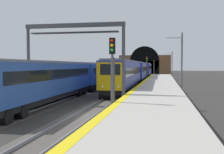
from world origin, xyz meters
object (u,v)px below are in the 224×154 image
at_px(railway_signal_mid, 147,67).
at_px(catenary_mast_far, 181,62).
at_px(railway_signal_near, 112,70).
at_px(train_main_approaching, 139,71).
at_px(catenary_mast_near, 172,65).
at_px(train_adjacent_platform, 99,73).
at_px(overhead_signal_gantry, 74,43).
at_px(railway_signal_far, 154,67).

bearing_deg(railway_signal_mid, catenary_mast_far, 16.25).
distance_m(railway_signal_near, railway_signal_mid, 35.63).
relative_size(train_main_approaching, catenary_mast_near, 8.57).
distance_m(train_adjacent_platform, railway_signal_near, 24.96).
relative_size(overhead_signal_gantry, catenary_mast_far, 1.20).
distance_m(train_adjacent_platform, railway_signal_far, 50.60).
relative_size(railway_signal_near, catenary_mast_near, 0.73).
height_order(train_main_approaching, railway_signal_far, railway_signal_far).
bearing_deg(railway_signal_mid, railway_signal_far, -180.00).
height_order(train_main_approaching, catenary_mast_far, catenary_mast_far).
xyz_separation_m(overhead_signal_gantry, catenary_mast_far, (11.83, -9.82, -1.56)).
relative_size(train_adjacent_platform, catenary_mast_near, 7.84).
distance_m(train_adjacent_platform, railway_signal_mid, 13.58).
bearing_deg(train_adjacent_platform, railway_signal_near, 15.14).
bearing_deg(train_adjacent_platform, train_main_approaching, 160.54).
xyz_separation_m(railway_signal_near, railway_signal_mid, (35.63, -0.00, 0.02)).
bearing_deg(catenary_mast_far, railway_signal_mid, 16.25).
height_order(train_adjacent_platform, railway_signal_mid, railway_signal_mid).
height_order(railway_signal_near, overhead_signal_gantry, overhead_signal_gantry).
xyz_separation_m(railway_signal_mid, catenary_mast_far, (-18.61, -5.43, 0.65)).
bearing_deg(railway_signal_far, catenary_mast_far, 5.43).
height_order(train_adjacent_platform, railway_signal_near, railway_signal_near).
distance_m(railway_signal_near, railway_signal_far, 74.10).
bearing_deg(catenary_mast_near, railway_signal_far, 17.28).
bearing_deg(train_main_approaching, railway_signal_near, 1.99).
distance_m(railway_signal_mid, catenary_mast_far, 19.40).
bearing_deg(railway_signal_near, train_adjacent_platform, -163.98).
relative_size(railway_signal_near, railway_signal_mid, 0.99).
height_order(train_main_approaching, overhead_signal_gantry, overhead_signal_gantry).
height_order(railway_signal_mid, catenary_mast_far, catenary_mast_far).
bearing_deg(catenary_mast_near, railway_signal_mid, 165.51).
xyz_separation_m(train_main_approaching, railway_signal_near, (-38.78, -1.91, 0.82)).
distance_m(train_main_approaching, railway_signal_mid, 3.77).
xyz_separation_m(train_adjacent_platform, railway_signal_near, (-23.97, -6.88, 0.97)).
bearing_deg(railway_signal_near, overhead_signal_gantry, -139.74).
bearing_deg(railway_signal_near, railway_signal_far, -180.00).
height_order(train_adjacent_platform, overhead_signal_gantry, overhead_signal_gantry).
relative_size(railway_signal_far, overhead_signal_gantry, 0.59).
relative_size(train_adjacent_platform, railway_signal_far, 10.76).
bearing_deg(train_main_approaching, railway_signal_far, 176.09).
height_order(railway_signal_far, catenary_mast_far, catenary_mast_far).
relative_size(train_main_approaching, overhead_signal_gantry, 6.88).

